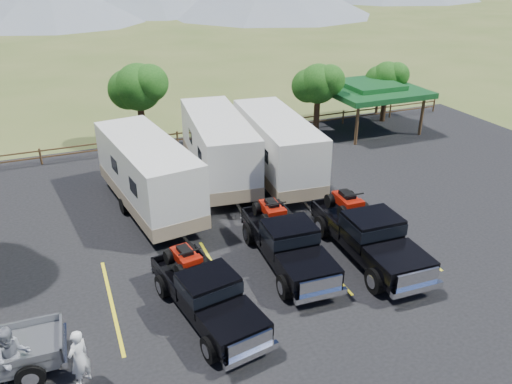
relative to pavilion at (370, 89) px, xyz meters
name	(u,v)px	position (x,y,z in m)	size (l,w,h in m)	color
ground	(320,333)	(-13.00, -17.00, -2.79)	(320.00, 320.00, 0.00)	#495D27
asphalt_lot	(281,281)	(-13.00, -14.00, -2.77)	(44.00, 34.00, 0.04)	black
stall_lines	(270,267)	(-13.00, -13.00, -2.74)	(12.12, 5.50, 0.01)	yellow
tree_ne_a	(318,84)	(-4.03, 0.01, 0.69)	(3.11, 2.92, 4.76)	black
tree_ne_b	(387,78)	(1.98, 1.01, 0.34)	(2.77, 2.59, 4.27)	black
tree_north	(138,87)	(-15.03, 2.02, 1.05)	(3.46, 3.24, 5.25)	black
rail_fence	(208,133)	(-11.00, 1.50, -2.18)	(36.12, 0.12, 1.00)	brown
pavilion	(370,89)	(0.00, 0.00, 0.00)	(6.20, 6.20, 3.22)	brown
rig_left	(206,292)	(-16.09, -14.76, -1.83)	(2.74, 5.91, 1.90)	black
rig_center	(287,240)	(-12.28, -12.90, -1.77)	(2.38, 6.14, 2.02)	black
rig_right	(368,233)	(-9.12, -13.68, -1.71)	(2.46, 6.51, 2.15)	black
trailer_left	(148,175)	(-16.30, -6.50, -0.96)	(3.63, 9.89, 3.42)	white
trailer_center	(218,148)	(-12.25, -4.52, -0.92)	(3.49, 10.12, 3.50)	white
trailer_right	(277,148)	(-9.38, -5.54, -0.95)	(3.28, 9.91, 3.43)	white
person_a	(79,358)	(-20.21, -16.28, -1.84)	(0.66, 0.44, 1.82)	white
person_b	(13,357)	(-21.89, -15.66, -1.77)	(0.95, 0.74, 1.96)	gray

